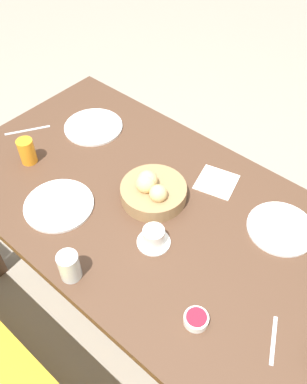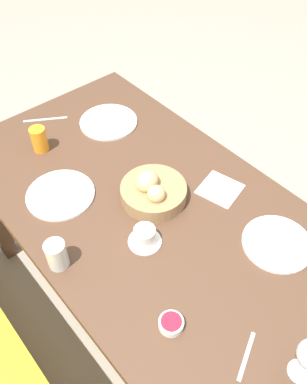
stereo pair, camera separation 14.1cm
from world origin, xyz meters
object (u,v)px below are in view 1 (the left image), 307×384
Objects in this scene: plate_near_left at (281,228)px; napkin at (217,182)px; spoon_coffee at (273,340)px; fork_silver at (28,130)px; water_tumbler at (69,266)px; jam_bowl_berry at (196,319)px; plate_far_center at (59,205)px; coffee_cup at (154,237)px; plate_near_right at (93,127)px; bread_basket at (153,191)px; juice_glass at (27,151)px.

plate_near_left is 1.35× the size of napkin.
fork_silver is at bearing -5.39° from spoon_coffee.
jam_bowl_berry is (-0.37, -0.13, -0.03)m from water_tumbler.
water_tumbler is (-0.24, 0.15, 0.04)m from plate_far_center.
coffee_cup is 0.83× the size of spoon_coffee.
fork_silver is at bearing 19.36° from napkin.
plate_near_left reaches higher than napkin.
plate_near_right reaches higher than spoon_coffee.
fork_silver is 1.23m from spoon_coffee.
plate_far_center is 2.47× the size of water_tumbler.
plate_near_left is 1.07m from fork_silver.
plate_far_center is at bearing -2.44° from jam_bowl_berry.
plate_near_left reaches higher than spoon_coffee.
plate_near_right is at bearing -48.77° from water_tumbler.
coffee_cup is at bearing 132.02° from bread_basket.
water_tumbler is at bearing 152.90° from fork_silver.
plate_near_right is 1.07m from spoon_coffee.
fork_silver is (0.16, -0.11, -0.05)m from juice_glass.
bread_basket reaches higher than plate_far_center.
juice_glass is (0.26, -0.07, 0.05)m from plate_far_center.
plate_far_center is 0.57m from napkin.
jam_bowl_berry is at bearing 177.56° from plate_far_center.
juice_glass is at bearing -6.59° from jam_bowl_berry.
spoon_coffee is at bearing 163.30° from plate_near_right.
juice_glass is at bearing 20.83° from plate_near_left.
plate_near_left is 2.29× the size of water_tumbler.
spoon_coffee is (-0.58, 0.17, -0.04)m from bread_basket.
fork_silver is (0.42, -0.18, -0.00)m from plate_far_center.
water_tumbler is at bearing 92.68° from bread_basket.
plate_far_center is 1.46× the size of napkin.
plate_near_left is 0.69m from water_tumbler.
fork_silver is at bearing 5.14° from bread_basket.
spoon_coffee is (-0.17, 0.35, -0.00)m from plate_near_left.
bread_basket is 1.77× the size of spoon_coffee.
plate_near_right is (0.86, 0.04, 0.00)m from plate_near_left.
bread_basket is 0.47m from jam_bowl_berry.
plate_far_center is at bearing 163.98° from juice_glass.
plate_near_left is at bearing -157.01° from bread_basket.
napkin is at bearing -61.09° from jam_bowl_berry.
plate_near_right is at bearing -25.67° from jam_bowl_berry.
juice_glass is 1.06m from spoon_coffee.
juice_glass is 0.62× the size of fork_silver.
napkin reaches higher than fork_silver.
juice_glass reaches higher than jam_bowl_berry.
plate_near_left is 0.93× the size of plate_far_center.
spoon_coffee is at bearing -158.50° from water_tumbler.
fork_silver is (0.64, 0.06, -0.04)m from bread_basket.
plate_near_right is at bearing 7.59° from napkin.
plate_near_left is 1.72× the size of spoon_coffee.
plate_near_right is 2.47× the size of water_tumbler.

